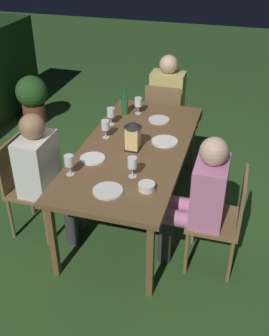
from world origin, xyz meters
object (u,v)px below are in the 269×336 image
Objects in this scene: chair_side_left_a at (224,217)px; bowl_olives at (132,134)px; person_in_mustard at (168,97)px; person_in_pink at (200,197)px; plate_c at (93,159)px; green_bottle_on_table at (125,104)px; wine_glass_a at (105,126)px; plate_a at (165,141)px; plate_b at (159,120)px; wine_glass_d at (111,113)px; wine_glass_c at (138,103)px; lantern_centerpiece at (132,134)px; dining_table at (135,152)px; plate_d at (108,191)px; wine_glass_b at (132,164)px; wine_glass_e at (69,161)px; chair_side_right_a at (27,183)px; person_in_cream at (45,171)px; bowl_bread at (147,186)px; potted_plant_by_hedge at (32,97)px; chair_head_far at (164,115)px.

bowl_olives is at bearing 56.08° from chair_side_left_a.
person_in_mustard is at bearing -3.52° from bowl_olives.
chair_side_left_a is at bearing -90.00° from person_in_pink.
person_in_pink is 0.94m from plate_c.
green_bottle_on_table is 1.72× the size of wine_glass_a.
plate_a and plate_b have the same top height.
person_in_pink is (0.00, 0.20, 0.15)m from chair_side_left_a.
wine_glass_a is at bearing -171.44° from wine_glass_d.
green_bottle_on_table reaches higher than wine_glass_c.
chair_side_left_a reaches higher than plate_c.
lantern_centerpiece is 1.57× the size of wine_glass_a.
wine_glass_a is (-0.54, 0.02, 0.01)m from green_bottle_on_table.
chair_side_left_a is at bearing -97.16° from plate_c.
plate_d is (-0.71, 0.00, 0.06)m from dining_table.
plate_d is at bearing -174.99° from bowl_olives.
wine_glass_b is 1.00× the size of wine_glass_e.
chair_side_right_a is at bearing 115.17° from lantern_centerpiece.
wine_glass_b is 0.82× the size of plate_b.
bowl_bread is at bearing -99.85° from person_in_cream.
potted_plant_by_hedge is at bearing 50.06° from dining_table.
wine_glass_a is at bearing -33.04° from person_in_cream.
chair_head_far is at bearing -10.08° from plate_c.
person_in_cream is at bearing 159.05° from wine_glass_d.
chair_side_right_a is at bearing 103.84° from plate_c.
bowl_bread is at bearing -153.99° from lantern_centerpiece.
chair_side_right_a is 4.22× the size of plate_b.
chair_side_left_a is 0.82m from wine_glass_b.
wine_glass_b reaches higher than plate_c.
person_in_pink is 1.17m from plate_b.
plate_a is at bearing -167.72° from chair_head_far.
chair_side_right_a is 1.26m from plate_a.
wine_glass_a is at bearing 96.37° from plate_a.
wine_glass_a is at bearing -5.32° from wine_glass_e.
green_bottle_on_table is at bearing 24.09° from dining_table.
plate_b is at bearing -8.52° from dining_table.
chair_head_far is at bearing -4.17° from bowl_olives.
person_in_cream reaches higher than plate_c.
person_in_cream reaches higher than potted_plant_by_hedge.
chair_side_right_a reaches higher than plate_b.
chair_side_right_a reaches higher than plate_a.
chair_head_far is 1.74m from wine_glass_b.
dining_table is 0.98m from chair_side_right_a.
chair_side_left_a is 5.15× the size of wine_glass_c.
plate_d is at bearing -140.50° from potted_plant_by_hedge.
green_bottle_on_table is at bearing 81.42° from plate_b.
dining_table is at bearing 62.21° from chair_side_left_a.
green_bottle_on_table is 1.37m from plate_d.
plate_d is (-0.40, -0.27, 0.00)m from plate_c.
green_bottle_on_table is 1.72× the size of wine_glass_c.
wine_glass_d is 0.80× the size of plate_c.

